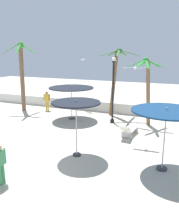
# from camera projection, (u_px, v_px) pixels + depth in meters

# --- Properties ---
(ground_plane) EXTENTS (56.00, 56.00, 0.00)m
(ground_plane) POSITION_uv_depth(u_px,v_px,m) (65.00, 155.00, 10.73)
(ground_plane) COLOR beige
(boundary_wall) EXTENTS (25.20, 0.30, 0.83)m
(boundary_wall) POSITION_uv_depth(u_px,v_px,m) (116.00, 108.00, 18.02)
(boundary_wall) COLOR silver
(boundary_wall) RESTS_ON ground_plane
(patio_umbrella_2) EXTENTS (2.19, 2.19, 2.65)m
(patio_umbrella_2) POSITION_uv_depth(u_px,v_px,m) (76.00, 105.00, 10.13)
(patio_umbrella_2) COLOR #333338
(patio_umbrella_2) RESTS_ON ground_plane
(patio_umbrella_3) EXTENTS (3.15, 3.15, 2.38)m
(patio_umbrella_3) POSITION_uv_depth(u_px,v_px,m) (71.00, 89.00, 16.11)
(patio_umbrella_3) COLOR #333338
(patio_umbrella_3) RESTS_ON ground_plane
(patio_umbrella_4) EXTENTS (2.71, 2.71, 2.63)m
(patio_umbrella_4) POSITION_uv_depth(u_px,v_px,m) (166.00, 113.00, 8.85)
(patio_umbrella_4) COLOR #333338
(patio_umbrella_4) RESTS_ON ground_plane
(palm_tree_0) EXTENTS (2.78, 2.98, 4.97)m
(palm_tree_0) POSITION_uv_depth(u_px,v_px,m) (115.00, 74.00, 16.71)
(palm_tree_0) COLOR brown
(palm_tree_0) RESTS_ON ground_plane
(palm_tree_1) EXTENTS (2.80, 2.87, 5.47)m
(palm_tree_1) POSITION_uv_depth(u_px,v_px,m) (22.00, 69.00, 18.23)
(palm_tree_1) COLOR brown
(palm_tree_1) RESTS_ON ground_plane
(palm_tree_2) EXTENTS (2.46, 2.30, 4.37)m
(palm_tree_2) POSITION_uv_depth(u_px,v_px,m) (147.00, 82.00, 14.64)
(palm_tree_2) COLOR brown
(palm_tree_2) RESTS_ON ground_plane
(lamp_post_0) EXTENTS (0.28, 0.28, 4.37)m
(lamp_post_0) POSITION_uv_depth(u_px,v_px,m) (113.00, 89.00, 15.20)
(lamp_post_0) COLOR black
(lamp_post_0) RESTS_ON ground_plane
(lounge_chair_1) EXTENTS (0.74, 1.92, 0.83)m
(lounge_chair_1) POSITION_uv_depth(u_px,v_px,m) (129.00, 129.00, 13.11)
(lounge_chair_1) COLOR #B7B7BC
(lounge_chair_1) RESTS_ON ground_plane
(guest_0) EXTENTS (0.55, 0.29, 1.60)m
(guest_0) POSITION_uv_depth(u_px,v_px,m) (47.00, 99.00, 18.76)
(guest_0) COLOR gold
(guest_0) RESTS_ON ground_plane
(guest_2) EXTENTS (0.25, 0.56, 1.54)m
(guest_2) POSITION_uv_depth(u_px,v_px,m) (0.00, 161.00, 8.19)
(guest_2) COLOR #3F8C59
(guest_2) RESTS_ON ground_plane
(seagull_0) EXTENTS (1.22, 0.38, 0.14)m
(seagull_0) POSITION_uv_depth(u_px,v_px,m) (135.00, 68.00, 11.62)
(seagull_0) COLOR white
(seagull_2) EXTENTS (0.84, 0.65, 0.14)m
(seagull_2) POSITION_uv_depth(u_px,v_px,m) (83.00, 59.00, 18.66)
(seagull_2) COLOR white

